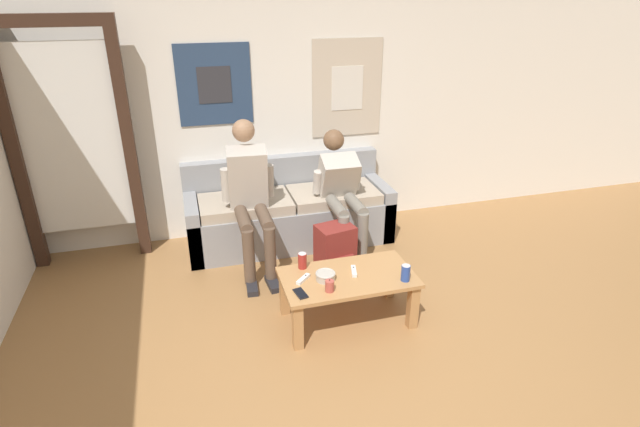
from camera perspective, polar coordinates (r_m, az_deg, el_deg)
The scene contains 15 objects.
ground_plane at distance 3.23m, azimuth 6.58°, elevation -22.00°, with size 18.00×18.00×0.00m, color #9E7042.
wall_back at distance 4.98m, azimuth -4.79°, elevation 12.13°, with size 10.00×0.07×2.55m.
door_frame at distance 4.78m, azimuth -26.61°, elevation 8.16°, with size 1.00×0.10×2.15m.
couch at distance 4.95m, azimuth -3.58°, elevation 0.04°, with size 1.98×0.71×0.80m.
coffee_table at distance 3.76m, azimuth 3.19°, elevation -8.08°, with size 0.99×0.54×0.39m.
person_seated_adult at distance 4.39m, azimuth -8.01°, elevation 2.47°, with size 0.47×0.85×1.30m.
person_seated_teen at distance 4.62m, azimuth 2.46°, elevation 2.79°, with size 0.47×0.90×1.13m.
backpack at distance 4.37m, azimuth 1.80°, elevation -4.43°, with size 0.35×0.31×0.47m.
ceramic_bowl at distance 3.65m, azimuth 0.63°, elevation -7.12°, with size 0.15×0.15×0.06m.
pillar_candle at distance 3.52m, azimuth 1.11°, elevation -8.28°, with size 0.06×0.06×0.10m.
drink_can_blue at distance 3.68m, azimuth 9.76°, elevation -6.70°, with size 0.07×0.07×0.12m.
drink_can_red at distance 3.78m, azimuth -2.03°, elevation -5.41°, with size 0.07×0.07×0.12m.
game_controller_near_left at distance 3.65m, azimuth -1.93°, elevation -7.50°, with size 0.13×0.12×0.03m.
game_controller_near_right at distance 3.75m, azimuth 3.89°, elevation -6.58°, with size 0.07×0.15×0.03m.
cell_phone at distance 3.51m, azimuth -2.24°, elevation -9.11°, with size 0.09×0.15×0.01m.
Camera 1 is at (-0.93, -2.03, 2.33)m, focal length 28.00 mm.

